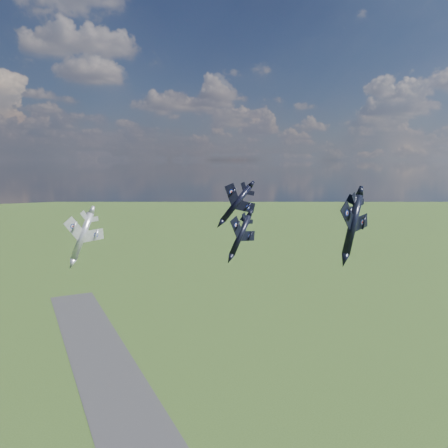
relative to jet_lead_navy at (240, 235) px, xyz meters
name	(u,v)px	position (x,y,z in m)	size (l,w,h in m)	color
jet_lead_navy	(240,235)	(0.00, 0.00, 0.00)	(9.13, 12.72, 2.63)	black
jet_right_navy	(353,225)	(7.27, -25.26, 5.13)	(9.88, 13.77, 2.85)	black
jet_high_navy	(236,204)	(4.30, 10.14, 5.58)	(10.07, 14.04, 2.91)	black
jet_left_silver	(82,236)	(-30.85, 6.97, 1.07)	(9.30, 12.96, 2.68)	#9E9FA8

